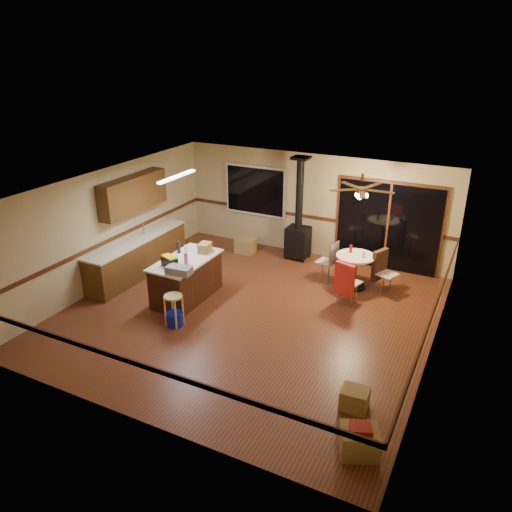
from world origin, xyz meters
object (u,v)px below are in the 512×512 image
Objects in this scene: toolbox_black at (170,262)px; chair_near at (345,279)px; blue_bucket at (175,319)px; kitchen_island at (187,279)px; chair_left at (331,257)px; chair_right at (381,265)px; box_corner_b at (354,399)px; wood_stove at (298,231)px; box_under_window at (245,246)px; bar_stool at (174,310)px; box_corner_a at (359,442)px; toolbox_grey at (179,270)px; dining_table at (355,266)px.

toolbox_black is 3.60m from chair_near.
kitchen_island is at bearing 111.92° from blue_bucket.
chair_left is 0.74× the size of chair_right.
kitchen_island is 4.16× the size of box_corner_b.
wood_stove reaches higher than box_corner_b.
chair_right is 3.71m from box_under_window.
box_under_window is (-0.06, 2.79, -0.26)m from kitchen_island.
wood_stove is 4.22m from bar_stool.
box_corner_a is at bearing -30.57° from kitchen_island.
blue_bucket is 3.53m from chair_near.
toolbox_black is 3.65m from chair_left.
chair_near and chair_right have the same top height.
toolbox_black is at bearing 129.14° from blue_bucket.
kitchen_island is 3.40× the size of toolbox_grey.
toolbox_grey is 1.03× the size of box_under_window.
chair_near is (2.68, 2.27, 0.27)m from bar_stool.
kitchen_island reaches higher than box_under_window.
toolbox_black is at bearing 128.54° from bar_stool.
kitchen_island is 1.15m from bar_stool.
box_under_window is at bearing 170.91° from chair_right.
wood_stove is 1.46m from chair_left.
wood_stove is 2.43m from chair_right.
wood_stove reaches higher than box_corner_a.
box_corner_a is (4.11, -1.61, -0.13)m from bar_stool.
box_corner_b is (1.12, -3.04, -0.43)m from chair_near.
kitchen_island is 0.88m from toolbox_grey.
box_corner_a is at bearing -60.58° from wood_stove.
chair_right is (3.16, 3.26, 0.46)m from blue_bucket.
chair_right is 4.99m from box_corner_a.
box_corner_a is at bearing -21.53° from blue_bucket.
kitchen_island is 3.33m from chair_near.
chair_near is at bearing 110.21° from box_corner_a.
chair_near reaches higher than box_corner_b.
wood_stove is 4.89× the size of chair_left.
toolbox_black is 0.51× the size of chair_right.
chair_right is at bearing 45.93° from bar_stool.
bar_stool is 4.56m from chair_right.
box_corner_a is at bearing -69.79° from chair_near.
bar_stool is 1.26× the size of chair_left.
toolbox_grey is at bearing -84.22° from box_under_window.
blue_bucket is 3.87m from box_corner_b.
bar_stool is 1.35× the size of box_under_window.
wood_stove is 2.96× the size of dining_table.
chair_right is (0.48, 1.00, 0.00)m from chair_near.
toolbox_grey is 0.43m from toolbox_black.
blue_bucket is (0.51, -0.62, -0.86)m from toolbox_black.
bar_stool is at bearing -139.73° from chair_near.
wood_stove reaches higher than toolbox_grey.
wood_stove reaches higher than toolbox_black.
toolbox_black reaches higher than box_corner_b.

